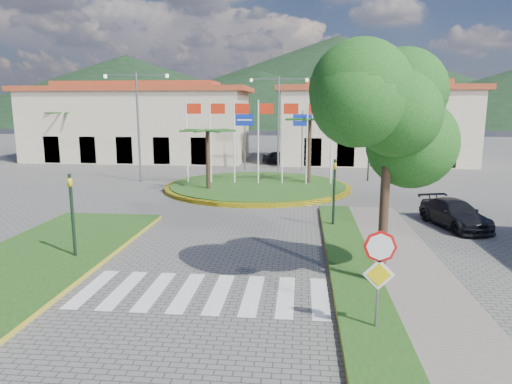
# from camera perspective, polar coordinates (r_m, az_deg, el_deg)

# --- Properties ---
(ground) EXTENTS (160.00, 160.00, 0.00)m
(ground) POSITION_cam_1_polar(r_m,az_deg,el_deg) (10.78, -12.01, -20.57)
(ground) COLOR #63605D
(ground) RESTS_ON ground
(sidewalk_right) EXTENTS (4.00, 28.00, 0.15)m
(sidewalk_right) POSITION_cam_1_polar(r_m,az_deg,el_deg) (12.43, 19.92, -16.15)
(sidewalk_right) COLOR gray
(sidewalk_right) RESTS_ON ground
(verge_right) EXTENTS (1.60, 28.00, 0.18)m
(verge_right) POSITION_cam_1_polar(r_m,az_deg,el_deg) (12.19, 14.22, -16.30)
(verge_right) COLOR #204213
(verge_right) RESTS_ON ground
(median_left) EXTENTS (5.00, 14.00, 0.18)m
(median_left) POSITION_cam_1_polar(r_m,az_deg,el_deg) (18.37, -25.96, -7.75)
(median_left) COLOR #204213
(median_left) RESTS_ON ground
(crosswalk) EXTENTS (8.00, 3.00, 0.01)m
(crosswalk) POSITION_cam_1_polar(r_m,az_deg,el_deg) (14.22, -7.03, -12.37)
(crosswalk) COLOR silver
(crosswalk) RESTS_ON ground
(roundabout_island) EXTENTS (12.70, 12.70, 6.00)m
(roundabout_island) POSITION_cam_1_polar(r_m,az_deg,el_deg) (31.36, 0.19, 0.78)
(roundabout_island) COLOR yellow
(roundabout_island) RESTS_ON ground
(stop_sign) EXTENTS (0.80, 0.11, 2.65)m
(stop_sign) POSITION_cam_1_polar(r_m,az_deg,el_deg) (11.51, 15.14, -8.78)
(stop_sign) COLOR slate
(stop_sign) RESTS_ON ground
(deciduous_tree) EXTENTS (3.60, 3.60, 6.80)m
(deciduous_tree) POSITION_cam_1_polar(r_m,az_deg,el_deg) (13.98, 16.27, 8.70)
(deciduous_tree) COLOR black
(deciduous_tree) RESTS_ON ground
(traffic_light_left) EXTENTS (0.15, 0.18, 3.20)m
(traffic_light_left) POSITION_cam_1_polar(r_m,az_deg,el_deg) (17.68, -22.02, -1.91)
(traffic_light_left) COLOR black
(traffic_light_left) RESTS_ON ground
(traffic_light_right) EXTENTS (0.15, 0.18, 3.20)m
(traffic_light_right) POSITION_cam_1_polar(r_m,az_deg,el_deg) (21.11, 9.76, 0.66)
(traffic_light_right) COLOR black
(traffic_light_right) RESTS_ON ground
(traffic_light_far) EXTENTS (0.18, 0.15, 3.20)m
(traffic_light_far) POSITION_cam_1_polar(r_m,az_deg,el_deg) (35.29, 13.92, 4.47)
(traffic_light_far) COLOR black
(traffic_light_far) RESTS_ON ground
(direction_sign_west) EXTENTS (1.60, 0.14, 5.20)m
(direction_sign_west) POSITION_cam_1_polar(r_m,az_deg,el_deg) (40.08, -1.43, 7.75)
(direction_sign_west) COLOR slate
(direction_sign_west) RESTS_ON ground
(direction_sign_east) EXTENTS (1.60, 0.14, 5.20)m
(direction_sign_east) POSITION_cam_1_polar(r_m,az_deg,el_deg) (39.77, 5.80, 7.68)
(direction_sign_east) COLOR slate
(direction_sign_east) RESTS_ON ground
(street_lamp_centre) EXTENTS (4.80, 0.16, 8.00)m
(street_lamp_centre) POSITION_cam_1_polar(r_m,az_deg,el_deg) (38.81, 2.84, 9.08)
(street_lamp_centre) COLOR slate
(street_lamp_centre) RESTS_ON ground
(street_lamp_west) EXTENTS (4.80, 0.16, 8.00)m
(street_lamp_west) POSITION_cam_1_polar(r_m,az_deg,el_deg) (34.89, -14.52, 8.58)
(street_lamp_west) COLOR slate
(street_lamp_west) RESTS_ON ground
(building_left) EXTENTS (23.32, 9.54, 8.05)m
(building_left) POSITION_cam_1_polar(r_m,az_deg,el_deg) (49.77, -14.38, 8.42)
(building_left) COLOR beige
(building_left) RESTS_ON ground
(building_right) EXTENTS (19.08, 9.54, 8.05)m
(building_right) POSITION_cam_1_polar(r_m,az_deg,el_deg) (47.30, 14.42, 8.32)
(building_right) COLOR beige
(building_right) RESTS_ON ground
(hill_far_west) EXTENTS (140.00, 140.00, 22.00)m
(hill_far_west) POSITION_cam_1_polar(r_m,az_deg,el_deg) (159.75, -15.91, 12.20)
(hill_far_west) COLOR black
(hill_far_west) RESTS_ON ground
(hill_far_mid) EXTENTS (180.00, 180.00, 30.00)m
(hill_far_mid) POSITION_cam_1_polar(r_m,az_deg,el_deg) (169.44, 10.09, 13.68)
(hill_far_mid) COLOR black
(hill_far_mid) RESTS_ON ground
(hill_near_back) EXTENTS (110.00, 110.00, 16.00)m
(hill_near_back) POSITION_cam_1_polar(r_m,az_deg,el_deg) (139.38, 0.41, 11.65)
(hill_near_back) COLOR black
(hill_near_back) RESTS_ON ground
(white_van) EXTENTS (5.08, 3.32, 1.30)m
(white_van) POSITION_cam_1_polar(r_m,az_deg,el_deg) (47.74, -12.60, 4.50)
(white_van) COLOR white
(white_van) RESTS_ON ground
(car_dark_a) EXTENTS (3.73, 1.57, 1.26)m
(car_dark_a) POSITION_cam_1_polar(r_m,az_deg,el_deg) (44.82, 3.12, 4.33)
(car_dark_a) COLOR black
(car_dark_a) RESTS_ON ground
(car_dark_b) EXTENTS (3.50, 1.69, 1.11)m
(car_dark_b) POSITION_cam_1_polar(r_m,az_deg,el_deg) (43.92, 5.16, 4.07)
(car_dark_b) COLOR black
(car_dark_b) RESTS_ON ground
(car_side_right) EXTENTS (2.81, 4.61, 1.25)m
(car_side_right) POSITION_cam_1_polar(r_m,az_deg,el_deg) (23.22, 23.60, -2.50)
(car_side_right) COLOR black
(car_side_right) RESTS_ON ground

